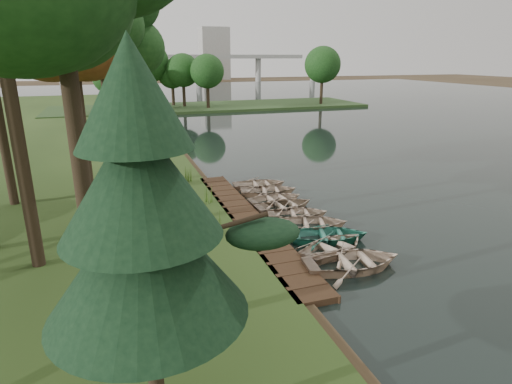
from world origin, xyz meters
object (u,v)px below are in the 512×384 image
object	(u,v)px
rowboat_0	(353,259)
rowboat_1	(335,245)
rowboat_2	(329,233)
boardwalk	(247,221)
pine_tree	(142,213)
stored_rowboat	(140,184)

from	to	relation	value
rowboat_0	rowboat_1	xyz separation A→B (m)	(0.04, 1.56, -0.05)
rowboat_0	rowboat_2	xyz separation A→B (m)	(0.38, 2.69, -0.04)
boardwalk	pine_tree	bearing A→B (deg)	-115.72
rowboat_1	stored_rowboat	bearing A→B (deg)	10.89
rowboat_1	boardwalk	bearing A→B (deg)	7.57
rowboat_2	boardwalk	bearing A→B (deg)	56.03
boardwalk	rowboat_2	world-z (taller)	rowboat_2
rowboat_2	pine_tree	xyz separation A→B (m)	(-8.46, -8.40, 4.97)
boardwalk	pine_tree	world-z (taller)	pine_tree
rowboat_0	pine_tree	world-z (taller)	pine_tree
rowboat_1	rowboat_2	size ratio (longest dim) A/B	0.97
pine_tree	stored_rowboat	bearing A→B (deg)	87.14
rowboat_1	stored_rowboat	xyz separation A→B (m)	(-7.20, 11.22, 0.20)
stored_rowboat	rowboat_1	bearing A→B (deg)	-122.20
rowboat_0	stored_rowboat	distance (m)	14.65
rowboat_0	rowboat_2	size ratio (longest dim) A/B	1.11
stored_rowboat	pine_tree	world-z (taller)	pine_tree
rowboat_2	pine_tree	world-z (taller)	pine_tree
pine_tree	rowboat_2	bearing A→B (deg)	44.80
rowboat_1	rowboat_2	distance (m)	1.18
rowboat_0	pine_tree	size ratio (longest dim) A/B	0.48
rowboat_2	stored_rowboat	distance (m)	12.59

